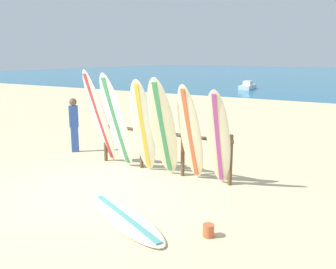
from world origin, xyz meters
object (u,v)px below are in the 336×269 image
at_px(surfboard_leaning_center, 163,129).
at_px(surfboard_lying_on_sand, 125,218).
at_px(beachgoer_standing, 74,123).
at_px(sand_bucket, 208,230).
at_px(surfboard_leaning_right, 218,139).
at_px(small_boat_offshore, 248,86).
at_px(surfboard_rack, 161,143).
at_px(surfboard_leaning_far_left, 100,117).
at_px(surfboard_leaning_left, 117,122).
at_px(surfboard_leaning_center_right, 190,134).
at_px(surfboard_leaning_center_left, 143,127).

xyz_separation_m(surfboard_leaning_center, surfboard_lying_on_sand, (0.56, -2.08, -1.11)).
bearing_deg(surfboard_lying_on_sand, surfboard_leaning_center, 105.20).
xyz_separation_m(beachgoer_standing, sand_bucket, (5.41, -2.54, -0.75)).
relative_size(surfboard_leaning_right, small_boat_offshore, 0.69).
xyz_separation_m(surfboard_rack, beachgoer_standing, (-3.10, 0.25, 0.15)).
bearing_deg(small_boat_offshore, surfboard_lying_on_sand, -75.07).
bearing_deg(small_boat_offshore, surfboard_leaning_far_left, -79.69).
relative_size(surfboard_leaning_far_left, sand_bucket, 12.41).
height_order(surfboard_leaning_far_left, surfboard_leaning_left, surfboard_leaning_far_left).
height_order(surfboard_leaning_center_right, surfboard_leaning_right, surfboard_leaning_center_right).
xyz_separation_m(surfboard_leaning_center_left, surfboard_lying_on_sand, (1.16, -2.17, -1.08)).
xyz_separation_m(surfboard_leaning_center, small_boat_offshore, (-6.12, 22.99, -0.89)).
height_order(surfboard_rack, small_boat_offshore, surfboard_rack).
xyz_separation_m(surfboard_rack, surfboard_leaning_far_left, (-1.64, -0.28, 0.50)).
bearing_deg(surfboard_lying_on_sand, small_boat_offshore, 104.93).
height_order(surfboard_leaning_right, surfboard_lying_on_sand, surfboard_leaning_right).
xyz_separation_m(surfboard_leaning_far_left, surfboard_leaning_center, (1.96, -0.16, -0.05)).
distance_m(surfboard_leaning_left, beachgoer_standing, 2.26).
bearing_deg(surfboard_leaning_left, beachgoer_standing, 162.21).
bearing_deg(surfboard_leaning_far_left, surfboard_leaning_right, -0.47).
height_order(surfboard_leaning_center_right, beachgoer_standing, surfboard_leaning_center_right).
bearing_deg(surfboard_leaning_center_right, surfboard_leaning_center, -168.55).
xyz_separation_m(surfboard_leaning_center_left, small_boat_offshore, (-5.52, 22.89, -0.86)).
xyz_separation_m(surfboard_leaning_center_right, beachgoer_standing, (-4.03, 0.56, -0.23)).
xyz_separation_m(surfboard_leaning_center_right, small_boat_offshore, (-6.73, 22.86, -0.83)).
bearing_deg(surfboard_leaning_center_right, surfboard_leaning_far_left, 179.25).
distance_m(surfboard_leaning_far_left, beachgoer_standing, 1.60).
bearing_deg(surfboard_lying_on_sand, surfboard_leaning_right, 72.91).
distance_m(surfboard_leaning_far_left, small_boat_offshore, 23.22).
height_order(beachgoer_standing, small_boat_offshore, beachgoer_standing).
bearing_deg(sand_bucket, surfboard_leaning_left, 150.51).
height_order(surfboard_lying_on_sand, small_boat_offshore, small_boat_offshore).
distance_m(surfboard_leaning_center_left, surfboard_leaning_right, 1.85).
xyz_separation_m(surfboard_leaning_left, surfboard_lying_on_sand, (1.86, -2.08, -1.14)).
height_order(surfboard_rack, sand_bucket, surfboard_rack).
bearing_deg(surfboard_lying_on_sand, surfboard_leaning_center_right, 88.87).
xyz_separation_m(surfboard_leaning_center, surfboard_leaning_center_right, (0.61, 0.12, -0.07)).
xyz_separation_m(surfboard_leaning_right, sand_bucket, (0.74, -1.98, -0.95)).
xyz_separation_m(surfboard_lying_on_sand, beachgoer_standing, (-3.99, 2.77, 0.81)).
bearing_deg(surfboard_leaning_far_left, sand_bucket, -26.96).
height_order(surfboard_leaning_right, small_boat_offshore, surfboard_leaning_right).
bearing_deg(surfboard_leaning_right, surfboard_leaning_center_right, -179.30).
height_order(surfboard_leaning_center, beachgoer_standing, surfboard_leaning_center).
relative_size(surfboard_leaning_far_left, small_boat_offshore, 0.79).
bearing_deg(surfboard_leaning_far_left, surfboard_leaning_center_left, -2.57).
distance_m(surfboard_lying_on_sand, small_boat_offshore, 25.94).
xyz_separation_m(surfboard_lying_on_sand, sand_bucket, (1.42, 0.23, 0.06)).
xyz_separation_m(surfboard_leaning_center, sand_bucket, (1.98, -1.85, -1.05)).
height_order(surfboard_rack, beachgoer_standing, beachgoer_standing).
relative_size(surfboard_leaning_center_left, surfboard_leaning_center, 0.97).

